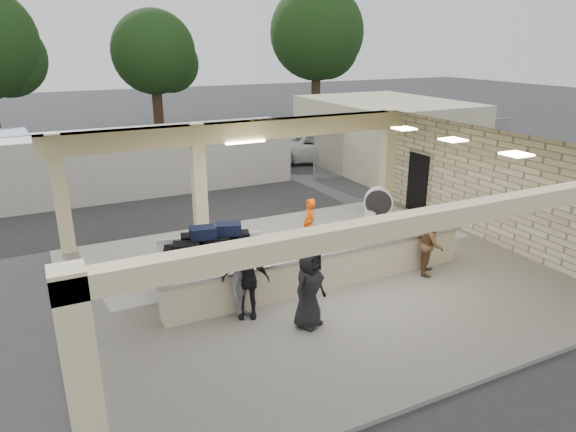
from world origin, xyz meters
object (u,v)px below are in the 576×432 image
luggage_cart (212,254)px  baggage_handler (309,226)px  container_white (150,160)px  passenger_a (432,244)px  drum_fan (379,202)px  passenger_d (309,288)px  passenger_b (246,280)px  passenger_c (243,283)px  car_dark (254,140)px  car_white_a (318,147)px  baggage_counter (323,269)px  car_white_b (383,136)px

luggage_cart → baggage_handler: bearing=26.3°
container_white → passenger_a: bearing=-67.8°
drum_fan → passenger_d: passenger_d is taller
passenger_b → passenger_c: passenger_b is taller
passenger_c → car_dark: (7.22, 16.73, -0.19)m
passenger_b → baggage_handler: bearing=65.0°
passenger_a → car_white_a: (4.10, 13.29, -0.14)m
baggage_counter → passenger_b: passenger_b is taller
car_white_a → container_white: container_white is taller
baggage_counter → passenger_d: bearing=-129.4°
luggage_cart → passenger_a: (5.35, -1.85, -0.04)m
luggage_cart → drum_fan: (6.71, 2.35, -0.24)m
car_white_b → car_dark: (-7.04, 2.33, -0.01)m
passenger_a → car_dark: passenger_a is taller
baggage_handler → container_white: 9.26m
passenger_b → car_white_a: bearing=78.8°
passenger_a → passenger_b: passenger_b is taller
baggage_counter → passenger_c: size_ratio=5.05×
passenger_c → passenger_d: size_ratio=0.91×
baggage_counter → passenger_c: bearing=-167.7°
luggage_cart → baggage_handler: size_ratio=1.85×
baggage_handler → passenger_a: size_ratio=0.99×
passenger_c → car_white_a: passenger_c is taller
passenger_a → car_dark: (2.00, 16.77, -0.18)m
passenger_b → passenger_d: size_ratio=0.99×
car_dark → container_white: 8.58m
car_white_b → container_white: size_ratio=0.39×
baggage_counter → container_white: container_white is taller
drum_fan → passenger_b: (-6.53, -4.16, 0.29)m
container_white → luggage_cart: bearing=-93.7°
drum_fan → car_white_a: (2.74, 9.10, 0.06)m
baggage_handler → passenger_b: 3.99m
baggage_counter → passenger_a: size_ratio=5.12×
passenger_a → container_white: 12.49m
baggage_counter → drum_fan: size_ratio=7.40×
baggage_handler → passenger_b: bearing=-40.7°
passenger_a → baggage_handler: bearing=84.4°
drum_fan → container_white: (-6.14, 7.34, 0.58)m
passenger_d → drum_fan: bearing=18.4°
car_white_b → car_white_a: bearing=121.9°
passenger_c → car_dark: size_ratio=0.38×
baggage_handler → passenger_d: bearing=-20.5°
passenger_c → passenger_d: 1.46m
passenger_c → car_white_b: (14.26, 14.40, -0.18)m
baggage_counter → car_dark: bearing=73.1°
baggage_handler → car_white_b: 16.26m
drum_fan → passenger_d: (-5.48, -5.11, 0.30)m
baggage_counter → car_dark: car_dark is taller
baggage_counter → passenger_d: 1.92m
passenger_a → passenger_d: (-4.12, -0.92, 0.09)m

